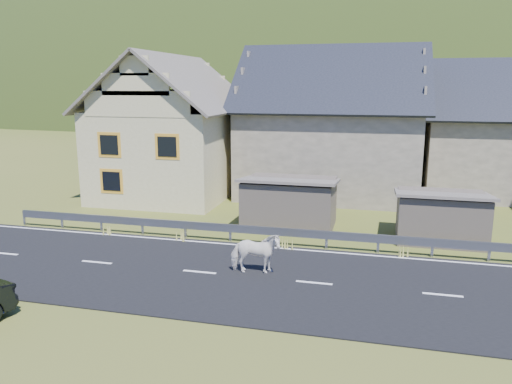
# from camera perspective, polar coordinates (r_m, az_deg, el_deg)

# --- Properties ---
(ground) EXTENTS (160.00, 160.00, 0.00)m
(ground) POSITION_cam_1_polar(r_m,az_deg,el_deg) (16.79, 6.66, -10.40)
(ground) COLOR #3F5018
(ground) RESTS_ON ground
(road) EXTENTS (60.00, 7.00, 0.04)m
(road) POSITION_cam_1_polar(r_m,az_deg,el_deg) (16.79, 6.66, -10.33)
(road) COLOR black
(road) RESTS_ON ground
(lane_markings) EXTENTS (60.00, 6.60, 0.01)m
(lane_markings) POSITION_cam_1_polar(r_m,az_deg,el_deg) (16.78, 6.66, -10.26)
(lane_markings) COLOR silver
(lane_markings) RESTS_ON road
(guardrail) EXTENTS (28.10, 0.09, 0.75)m
(guardrail) POSITION_cam_1_polar(r_m,az_deg,el_deg) (20.05, 8.07, -4.94)
(guardrail) COLOR #93969B
(guardrail) RESTS_ON ground
(shed_left) EXTENTS (4.30, 3.30, 2.40)m
(shed_left) POSITION_cam_1_polar(r_m,az_deg,el_deg) (22.87, 3.88, -1.31)
(shed_left) COLOR #685B4D
(shed_left) RESTS_ON ground
(shed_right) EXTENTS (3.80, 2.90, 2.20)m
(shed_right) POSITION_cam_1_polar(r_m,az_deg,el_deg) (22.24, 20.37, -2.72)
(shed_right) COLOR #685B4D
(shed_right) RESTS_ON ground
(house_cream) EXTENTS (7.80, 9.80, 8.30)m
(house_cream) POSITION_cam_1_polar(r_m,az_deg,el_deg) (29.93, -9.50, 8.06)
(house_cream) COLOR beige
(house_cream) RESTS_ON ground
(house_stone_a) EXTENTS (10.80, 9.80, 8.90)m
(house_stone_a) POSITION_cam_1_polar(r_m,az_deg,el_deg) (30.59, 8.70, 8.69)
(house_stone_a) COLOR #A29581
(house_stone_a) RESTS_ON ground
(house_stone_b) EXTENTS (9.80, 8.80, 8.10)m
(house_stone_b) POSITION_cam_1_polar(r_m,az_deg,el_deg) (33.25, 26.57, 7.14)
(house_stone_b) COLOR #A29581
(house_stone_b) RESTS_ON ground
(mountain) EXTENTS (440.00, 280.00, 260.00)m
(mountain) POSITION_cam_1_polar(r_m,az_deg,el_deg) (197.21, 14.82, 4.09)
(mountain) COLOR #274014
(mountain) RESTS_ON ground
(conifer_patch) EXTENTS (76.00, 50.00, 28.00)m
(conifer_patch) POSITION_cam_1_polar(r_m,az_deg,el_deg) (137.69, -10.62, 11.81)
(conifer_patch) COLOR black
(conifer_patch) RESTS_ON ground
(horse) EXTENTS (1.06, 1.83, 1.46)m
(horse) POSITION_cam_1_polar(r_m,az_deg,el_deg) (17.22, -0.08, -6.99)
(horse) COLOR white
(horse) RESTS_ON road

